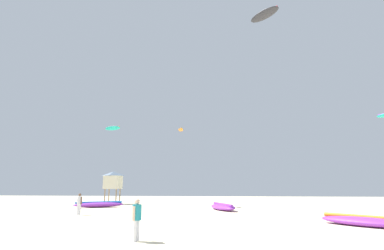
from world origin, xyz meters
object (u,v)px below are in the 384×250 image
object	(u,v)px
kite_grounded_mid	(99,205)
kite_aloft_4	(264,15)
kite_aloft_0	(113,128)
person_foreground	(137,216)
kite_grounded_near	(223,207)
lifeguard_tower	(113,180)
kite_grounded_far	(364,221)
person_midground	(79,202)
kite_aloft_1	(181,130)

from	to	relation	value
kite_grounded_mid	kite_aloft_4	distance (m)	25.49
kite_aloft_0	person_foreground	bearing A→B (deg)	-68.28
kite_grounded_near	lifeguard_tower	world-z (taller)	lifeguard_tower
kite_grounded_far	person_midground	bearing A→B (deg)	165.50
kite_aloft_4	kite_grounded_near	bearing A→B (deg)	122.37
person_foreground	kite_grounded_mid	bearing A→B (deg)	-46.47
person_midground	lifeguard_tower	xyz separation A→B (m)	(-2.79, 15.70, 2.05)
kite_grounded_near	kite_aloft_1	world-z (taller)	kite_aloft_1
kite_grounded_far	person_foreground	bearing A→B (deg)	-152.46
kite_aloft_0	lifeguard_tower	bearing A→B (deg)	-67.55
kite_grounded_mid	kite_aloft_1	xyz separation A→B (m)	(8.45, 3.56, 8.73)
person_foreground	kite_aloft_0	xyz separation A→B (m)	(-13.97, 35.07, 10.42)
kite_aloft_1	kite_aloft_4	xyz separation A→B (m)	(8.87, -12.18, 7.87)
person_midground	kite_aloft_4	distance (m)	22.16
kite_grounded_near	lifeguard_tower	distance (m)	17.23
person_midground	lifeguard_tower	world-z (taller)	lifeguard_tower
person_midground	kite_grounded_far	world-z (taller)	person_midground
person_midground	lifeguard_tower	bearing A→B (deg)	35.62
lifeguard_tower	kite_aloft_1	bearing A→B (deg)	-18.83
kite_grounded_near	kite_aloft_0	bearing A→B (deg)	135.70
kite_grounded_near	kite_grounded_far	bearing A→B (deg)	-54.38
person_foreground	kite_aloft_0	bearing A→B (deg)	-50.39
kite_grounded_near	lifeguard_tower	size ratio (longest dim) A/B	1.36
person_foreground	kite_grounded_far	xyz separation A→B (m)	(11.98, 6.25, -0.73)
kite_grounded_near	kite_aloft_0	world-z (taller)	kite_aloft_0
person_midground	kite_grounded_near	bearing A→B (deg)	-35.03
kite_grounded_far	kite_aloft_1	bearing A→B (deg)	126.99
kite_grounded_mid	kite_grounded_far	bearing A→B (deg)	-32.94
person_foreground	kite_aloft_0	distance (m)	39.16
kite_grounded_far	lifeguard_tower	world-z (taller)	lifeguard_tower
kite_grounded_far	kite_aloft_4	world-z (taller)	kite_aloft_4
person_foreground	kite_aloft_1	size ratio (longest dim) A/B	0.84
person_foreground	kite_aloft_0	size ratio (longest dim) A/B	0.55
person_midground	kite_grounded_mid	world-z (taller)	person_midground
kite_aloft_1	person_midground	bearing A→B (deg)	-117.70
kite_grounded_mid	kite_grounded_far	distance (m)	25.90
kite_grounded_far	lifeguard_tower	distance (m)	30.89
kite_grounded_near	kite_aloft_1	size ratio (longest dim) A/B	2.65
lifeguard_tower	person_midground	bearing A→B (deg)	-79.91
lifeguard_tower	kite_aloft_1	xyz separation A→B (m)	(9.36, -3.19, 5.98)
kite_grounded_far	kite_aloft_0	world-z (taller)	kite_aloft_0
kite_grounded_far	lifeguard_tower	bearing A→B (deg)	137.39
kite_grounded_mid	kite_aloft_1	size ratio (longest dim) A/B	2.54
lifeguard_tower	kite_aloft_0	distance (m)	12.06
kite_grounded_mid	kite_aloft_4	world-z (taller)	kite_aloft_4
kite_grounded_far	kite_aloft_4	distance (m)	18.02
kite_aloft_0	kite_aloft_1	xyz separation A→B (m)	(12.66, -11.18, -2.42)
person_foreground	lifeguard_tower	xyz separation A→B (m)	(-10.67, 27.08, 2.02)
lifeguard_tower	kite_aloft_0	bearing A→B (deg)	112.45
kite_grounded_near	kite_grounded_far	size ratio (longest dim) A/B	1.17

